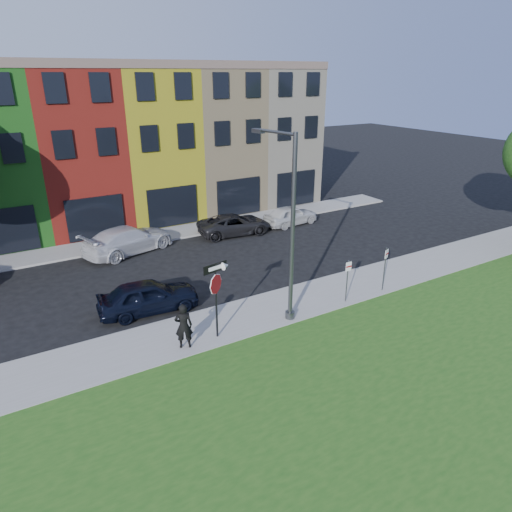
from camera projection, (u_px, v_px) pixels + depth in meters
ground at (324, 339)px, 17.98m from camera, size 120.00×120.00×0.00m
sidewalk_near at (318, 296)px, 21.30m from camera, size 40.00×3.00×0.12m
sidewalk_far at (136, 240)px, 28.51m from camera, size 40.00×2.40×0.12m
rowhouse_block at (109, 146)px, 31.83m from camera, size 30.00×10.12×10.00m
stop_sign at (216, 285)px, 17.14m from camera, size 1.04×0.24×3.12m
man at (184, 326)px, 16.95m from camera, size 0.95×0.87×1.81m
sedan_near at (148, 296)px, 19.85m from camera, size 2.48×4.62×1.47m
parked_car_silver at (128, 240)px, 26.41m from camera, size 5.37×6.68×1.56m
parked_car_dark at (234, 224)px, 29.45m from camera, size 3.30×5.25×1.32m
parked_car_white at (291, 215)px, 31.28m from camera, size 2.35×4.26×1.35m
street_lamp at (289, 230)px, 18.03m from camera, size 0.71×2.56×7.67m
parking_sign_a at (348, 276)px, 20.26m from camera, size 0.32×0.08×2.01m
parking_sign_b at (385, 264)px, 21.31m from camera, size 0.30×0.16×2.16m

